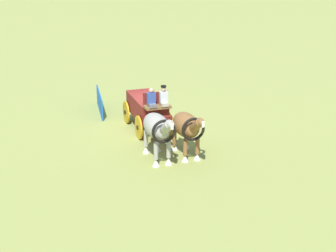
% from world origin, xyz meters
% --- Properties ---
extents(ground_plane, '(220.00, 220.00, 0.00)m').
position_xyz_m(ground_plane, '(0.00, 0.00, 0.00)').
color(ground_plane, olive).
extents(show_wagon, '(5.88, 1.86, 2.63)m').
position_xyz_m(show_wagon, '(0.18, -0.01, 1.12)').
color(show_wagon, maroon).
rests_on(show_wagon, ground).
extents(draft_horse_near, '(3.00, 1.13, 2.21)m').
position_xyz_m(draft_horse_near, '(3.85, 0.40, 1.34)').
color(draft_horse_near, brown).
rests_on(draft_horse_near, ground).
extents(draft_horse_off, '(3.16, 1.13, 2.29)m').
position_xyz_m(draft_horse_off, '(3.77, -0.89, 1.42)').
color(draft_horse_off, '#9E998E').
rests_on(draft_horse_off, ground).
extents(sponsor_banner, '(3.16, 0.63, 1.10)m').
position_xyz_m(sponsor_banner, '(-3.44, -1.47, 0.55)').
color(sponsor_banner, '#1959B2').
rests_on(sponsor_banner, ground).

